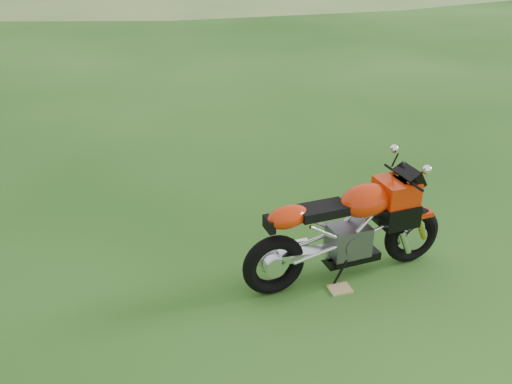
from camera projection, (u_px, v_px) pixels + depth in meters
ground at (263, 275)px, 6.39m from camera, size 120.00×120.00×0.00m
sport_motorcycle at (348, 222)px, 6.08m from camera, size 2.35×1.02×1.37m
plywood_board at (340, 289)px, 6.14m from camera, size 0.28×0.25×0.02m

